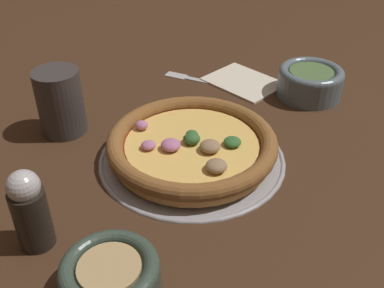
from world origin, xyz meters
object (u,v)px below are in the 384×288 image
(pizza, at_px, (192,145))
(drinking_cup, at_px, (60,102))
(pizza_tray, at_px, (192,157))
(bowl_near, at_px, (110,276))
(fork, at_px, (201,80))
(napkin, at_px, (244,81))
(pepper_shaker, at_px, (30,210))
(bowl_far, at_px, (310,81))

(pizza, bearing_deg, drinking_cup, -137.30)
(pizza_tray, xyz_separation_m, pizza, (0.00, -0.00, 0.02))
(bowl_near, bearing_deg, fork, 141.37)
(drinking_cup, height_order, napkin, drinking_cup)
(pizza, distance_m, pepper_shaker, 0.26)
(bowl_near, xyz_separation_m, drinking_cup, (-0.35, 0.03, 0.03))
(napkin, bearing_deg, pepper_shaker, -61.16)
(pepper_shaker, bearing_deg, pizza, 105.68)
(pizza, distance_m, bowl_far, 0.31)
(napkin, bearing_deg, pizza_tray, -49.00)
(napkin, relative_size, pepper_shaker, 1.54)
(pizza_tray, height_order, napkin, same)
(bowl_near, distance_m, pepper_shaker, 0.13)
(pizza_tray, distance_m, bowl_near, 0.27)
(bowl_far, xyz_separation_m, drinking_cup, (-0.09, -0.46, 0.02))
(pizza_tray, height_order, pizza, pizza)
(pizza, distance_m, napkin, 0.28)
(bowl_near, relative_size, napkin, 0.64)
(bowl_near, relative_size, fork, 0.72)
(pizza_tray, height_order, bowl_near, bowl_near)
(drinking_cup, xyz_separation_m, fork, (-0.06, 0.30, -0.05))
(pizza, bearing_deg, pepper_shaker, -74.32)
(drinking_cup, xyz_separation_m, napkin, (-0.01, 0.37, -0.05))
(pizza, bearing_deg, pizza_tray, 157.42)
(bowl_far, distance_m, napkin, 0.14)
(fork, xyz_separation_m, pepper_shaker, (0.30, -0.39, 0.05))
(bowl_far, xyz_separation_m, fork, (-0.15, -0.16, -0.03))
(pizza, relative_size, pepper_shaker, 2.38)
(pizza_tray, distance_m, napkin, 0.28)
(bowl_near, xyz_separation_m, pepper_shaker, (-0.11, -0.06, 0.03))
(fork, bearing_deg, drinking_cup, 62.79)
(bowl_near, bearing_deg, drinking_cup, 174.58)
(napkin, xyz_separation_m, pepper_shaker, (0.26, -0.47, 0.05))
(pizza_tray, bearing_deg, napkin, 131.00)
(fork, bearing_deg, pizza_tray, 110.67)
(bowl_near, xyz_separation_m, napkin, (-0.37, 0.41, -0.02))
(pizza, xyz_separation_m, pepper_shaker, (0.07, -0.25, 0.03))
(pizza_tray, bearing_deg, bowl_far, 105.47)
(bowl_far, relative_size, napkin, 0.72)
(pizza_tray, relative_size, pepper_shaker, 2.63)
(bowl_near, relative_size, pepper_shaker, 0.99)
(pizza, relative_size, bowl_far, 2.14)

